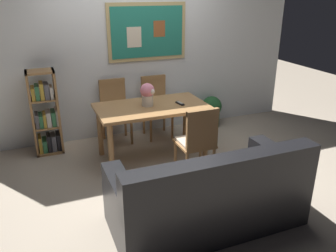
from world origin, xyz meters
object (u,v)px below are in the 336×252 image
Objects in this scene: dining_chair_near_right at (198,138)px; flower_vase at (147,93)px; dining_table at (152,113)px; bookshelf at (46,117)px; potted_ivy at (212,110)px; dining_chair_far_right at (156,101)px; dining_chair_far_left at (115,106)px; leather_couch at (208,197)px; tv_remote at (180,103)px.

dining_chair_near_right is 3.11× the size of flower_vase.
bookshelf is at bearing 151.89° from dining_table.
dining_chair_near_right is 1.87m from potted_ivy.
potted_ivy is at bearing 2.77° from dining_chair_far_right.
dining_chair_far_right is (0.63, -0.03, 0.00)m from dining_chair_far_left.
dining_chair_far_right is at bearing 62.80° from flower_vase.
bookshelf is at bearing 151.89° from flower_vase.
dining_chair_far_left is 0.96m from bookshelf.
dining_chair_far_left is 0.85m from flower_vase.
leather_couch is 3.43× the size of potted_ivy.
flower_vase reaches higher than dining_chair_far_right.
dining_chair_far_right is 3.11× the size of flower_vase.
dining_chair_far_right is at bearing -177.23° from potted_ivy.
bookshelf is 7.14× the size of tv_remote.
dining_chair_far_right is 0.51× the size of leather_couch.
dining_table is 0.39m from tv_remote.
dining_table is 4.84× the size of flower_vase.
dining_table is 2.70× the size of potted_ivy.
potted_ivy is at bearing 28.81° from flower_vase.
dining_table is at bearing -113.47° from dining_chair_far_right.
dining_chair_far_left is 1.08m from tv_remote.
tv_remote is at bearing -13.43° from flower_vase.
dining_chair_near_right reaches higher than dining_table.
dining_chair_near_right is at bearing -69.72° from dining_table.
bookshelf reaches higher than leather_couch.
dining_chair_near_right is 0.88m from leather_couch.
leather_couch is at bearing -109.26° from dining_chair_near_right.
dining_chair_far_right reaches higher than dining_table.
flower_vase is (0.27, -0.72, 0.35)m from dining_chair_far_left.
dining_chair_far_right and dining_chair_near_right have the same top height.
bookshelf reaches higher than tv_remote.
dining_table is 1.56× the size of dining_chair_far_left.
dining_table is 1.23× the size of bookshelf.
bookshelf is at bearing -175.97° from dining_chair_far_left.
potted_ivy is at bearing 56.31° from dining_chair_near_right.
dining_chair_near_right is 0.51× the size of leather_couch.
dining_chair_near_right is at bearing -42.95° from bookshelf.
dining_chair_far_left is 0.63m from dining_chair_far_right.
dining_chair_far_left reaches higher than leather_couch.
dining_chair_far_left reaches higher than potted_ivy.
dining_chair_far_left is 1.00× the size of dining_chair_far_right.
dining_chair_near_right reaches higher than leather_couch.
dining_chair_far_right is 0.86m from flower_vase.
bookshelf is at bearing -178.02° from potted_ivy.
flower_vase is (1.23, -0.66, 0.37)m from bookshelf.
dining_chair_far_right is 2.33m from leather_couch.
dining_table is 0.27m from flower_vase.
dining_table is 0.79m from dining_chair_far_right.
dining_chair_far_left is 1.65m from potted_ivy.
tv_remote is at bearing 76.53° from leather_couch.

